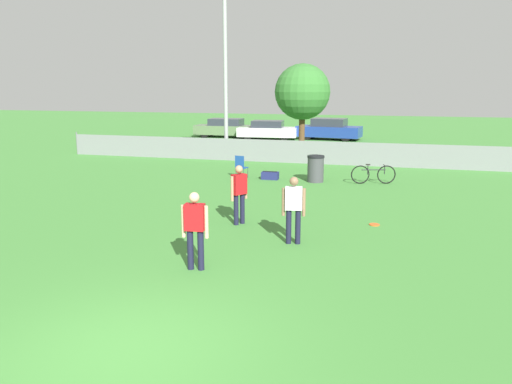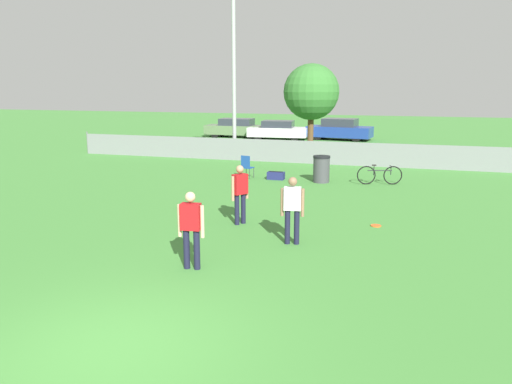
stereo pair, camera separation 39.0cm
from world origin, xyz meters
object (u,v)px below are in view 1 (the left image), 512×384
object	(u,v)px
light_pole	(225,61)
parked_car_white	(268,130)
player_thrower_red	(239,191)
parked_car_olive	(226,128)
parked_car_blue	(329,129)
tree_near_pole	(303,92)
player_receiver_white	(294,206)
trash_bin	(316,169)
folding_chair_sideline	(241,166)
frisbee_disc	(374,225)
bicycle_sideline	(373,174)
gear_bag_sideline	(270,176)
player_defender_red	(195,226)

from	to	relation	value
light_pole	parked_car_white	size ratio (longest dim) A/B	1.95
player_thrower_red	parked_car_olive	world-z (taller)	player_thrower_red
light_pole	parked_car_blue	distance (m)	12.20
parked_car_white	parked_car_olive	bearing A→B (deg)	164.85
parked_car_olive	parked_car_blue	bearing A→B (deg)	1.18
tree_near_pole	player_thrower_red	xyz separation A→B (m)	(0.89, -14.23, -2.43)
tree_near_pole	parked_car_white	distance (m)	8.76
player_receiver_white	parked_car_white	world-z (taller)	player_receiver_white
light_pole	trash_bin	size ratio (longest dim) A/B	8.01
player_receiver_white	folding_chair_sideline	world-z (taller)	player_receiver_white
player_thrower_red	frisbee_disc	world-z (taller)	player_thrower_red
player_thrower_red	trash_bin	distance (m)	6.73
tree_near_pole	parked_car_white	xyz separation A→B (m)	(-3.77, 7.43, -2.71)
light_pole	bicycle_sideline	world-z (taller)	light_pole
trash_bin	parked_car_olive	size ratio (longest dim) A/B	0.23
frisbee_disc	folding_chair_sideline	bearing A→B (deg)	134.17
light_pole	tree_near_pole	xyz separation A→B (m)	(3.48, 2.44, -1.55)
gear_bag_sideline	parked_car_white	distance (m)	15.47
tree_near_pole	parked_car_olive	size ratio (longest dim) A/B	1.06
player_thrower_red	gear_bag_sideline	xyz separation A→B (m)	(-0.79, 6.69, -0.78)
player_defender_red	parked_car_olive	xyz separation A→B (m)	(-8.11, 25.74, -0.26)
light_pole	parked_car_white	xyz separation A→B (m)	(-0.29, 9.87, -4.26)
folding_chair_sideline	parked_car_olive	world-z (taller)	parked_car_olive
gear_bag_sideline	player_defender_red	bearing A→B (deg)	-84.64
player_receiver_white	bicycle_sideline	xyz separation A→B (m)	(1.50, 8.13, -0.56)
player_receiver_white	parked_car_olive	size ratio (longest dim) A/B	0.35
tree_near_pole	player_thrower_red	size ratio (longest dim) A/B	3.01
frisbee_disc	parked_car_blue	world-z (taller)	parked_car_blue
light_pole	player_defender_red	xyz separation A→B (m)	(4.54, -15.30, -3.98)
bicycle_sideline	trash_bin	bearing A→B (deg)	169.66
tree_near_pole	trash_bin	distance (m)	8.33
parked_car_olive	parked_car_blue	size ratio (longest dim) A/B	1.00
player_thrower_red	parked_car_white	distance (m)	22.16
tree_near_pole	folding_chair_sideline	distance (m)	8.24
frisbee_disc	parked_car_blue	distance (m)	22.07
folding_chair_sideline	gear_bag_sideline	distance (m)	1.26
frisbee_disc	parked_car_olive	xyz separation A→B (m)	(-11.49, 21.36, 0.66)
parked_car_olive	parked_car_white	size ratio (longest dim) A/B	1.07
light_pole	player_thrower_red	size ratio (longest dim) A/B	5.15
light_pole	parked_car_white	bearing A→B (deg)	91.69
parked_car_olive	player_defender_red	bearing A→B (deg)	-73.88
bicycle_sideline	light_pole	bearing A→B (deg)	131.44
parked_car_white	light_pole	bearing A→B (deg)	-93.57
trash_bin	player_receiver_white	bearing A→B (deg)	-85.00
folding_chair_sideline	trash_bin	xyz separation A→B (m)	(3.03, 0.07, -0.00)
parked_car_blue	light_pole	bearing A→B (deg)	-103.28
player_defender_red	gear_bag_sideline	world-z (taller)	player_defender_red
gear_bag_sideline	frisbee_disc	bearing A→B (deg)	-53.28
gear_bag_sideline	light_pole	bearing A→B (deg)	125.07
player_thrower_red	parked_car_olive	bearing A→B (deg)	52.44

